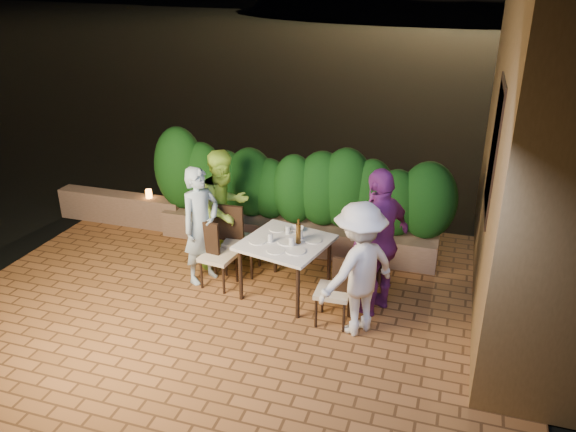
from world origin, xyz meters
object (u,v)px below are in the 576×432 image
at_px(diner_green, 224,209).
at_px(beer_bottle, 298,231).
at_px(chair_right_back, 355,272).
at_px(chair_left_back, 242,240).
at_px(parapet_lamp, 149,194).
at_px(diner_purple, 379,242).
at_px(chair_right_front, 333,290).
at_px(bowl, 297,229).
at_px(diner_blue, 201,226).
at_px(diner_white, 359,269).
at_px(chair_left_front, 218,255).
at_px(dining_table, 286,268).

bearing_deg(diner_green, beer_bottle, -86.55).
bearing_deg(diner_green, chair_right_back, -76.54).
xyz_separation_m(beer_bottle, chair_right_back, (0.72, 0.06, -0.48)).
xyz_separation_m(chair_left_back, parapet_lamp, (-1.99, 0.95, 0.09)).
height_order(beer_bottle, diner_purple, diner_purple).
xyz_separation_m(chair_right_front, parapet_lamp, (-3.47, 1.78, 0.14)).
relative_size(bowl, chair_right_front, 0.21).
relative_size(chair_right_back, diner_green, 0.52).
relative_size(chair_right_back, diner_blue, 0.54).
distance_m(diner_blue, diner_green, 0.53).
xyz_separation_m(chair_right_back, diner_white, (0.14, -0.58, 0.36)).
height_order(bowl, diner_blue, diner_blue).
xyz_separation_m(chair_left_front, diner_purple, (2.06, 0.06, 0.47)).
bearing_deg(diner_white, dining_table, -79.28).
xyz_separation_m(chair_right_back, diner_purple, (0.28, -0.07, 0.48)).
bearing_deg(diner_green, diner_purple, -76.54).
bearing_deg(diner_white, beer_bottle, -83.46).
height_order(dining_table, diner_blue, diner_blue).
relative_size(beer_bottle, chair_right_back, 0.37).
relative_size(bowl, parapet_lamp, 1.31).
height_order(beer_bottle, chair_left_front, beer_bottle).
bearing_deg(diner_green, diner_white, -89.62).
bearing_deg(chair_left_back, diner_green, 150.80).
xyz_separation_m(bowl, diner_white, (0.98, -0.85, 0.02)).
distance_m(beer_bottle, chair_right_back, 0.86).
distance_m(dining_table, chair_right_back, 0.89).
xyz_separation_m(diner_blue, diner_purple, (2.33, -0.02, 0.12)).
bearing_deg(diner_white, chair_right_back, -128.91).
height_order(diner_blue, diner_white, diner_blue).
bearing_deg(diner_white, diner_blue, -66.16).
bearing_deg(diner_blue, chair_right_back, -63.93).
relative_size(chair_left_front, diner_blue, 0.56).
bearing_deg(chair_right_front, diner_blue, -15.22).
height_order(chair_left_front, diner_white, diner_white).
relative_size(diner_green, diner_white, 1.06).
height_order(dining_table, beer_bottle, beer_bottle).
bearing_deg(diner_blue, diner_purple, -65.74).
xyz_separation_m(chair_right_front, diner_green, (-1.79, 0.99, 0.40)).
distance_m(chair_left_back, diner_blue, 0.64).
relative_size(chair_left_front, chair_left_back, 0.92).
distance_m(beer_bottle, chair_left_back, 1.08).
relative_size(chair_left_front, diner_white, 0.56).
distance_m(chair_left_front, parapet_lamp, 2.31).
height_order(bowl, diner_green, diner_green).
relative_size(chair_right_front, parapet_lamp, 6.18).
height_order(bowl, chair_right_back, chair_right_back).
relative_size(bowl, chair_left_back, 0.19).
bearing_deg(diner_purple, chair_left_front, -60.70).
bearing_deg(beer_bottle, diner_blue, 179.14).
distance_m(beer_bottle, parapet_lamp, 3.22).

